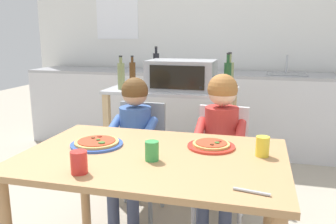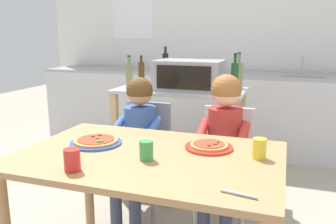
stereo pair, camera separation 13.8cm
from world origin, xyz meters
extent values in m
plane|color=#A89E8C|center=(0.00, 1.09, 0.00)|extent=(10.85, 10.85, 0.00)
cube|color=white|center=(0.00, 2.77, 1.35)|extent=(4.91, 0.12, 2.70)
cube|color=white|center=(-1.30, 2.71, 1.65)|extent=(0.56, 0.01, 0.80)
cube|color=silver|center=(0.00, 2.36, 0.43)|extent=(4.42, 0.60, 0.86)
cube|color=#9E9EA3|center=(0.00, 2.36, 0.87)|extent=(4.42, 0.60, 0.03)
cube|color=gray|center=(0.77, 2.36, 0.89)|extent=(0.40, 0.33, 0.02)
cylinder|color=#B7BABF|center=(0.77, 2.48, 0.99)|extent=(0.02, 0.02, 0.20)
cube|color=#B7BABF|center=(-0.19, 1.18, 0.86)|extent=(1.05, 0.55, 0.02)
cube|color=tan|center=(-0.19, 1.18, 0.31)|extent=(0.96, 0.51, 0.02)
cube|color=tan|center=(-0.68, 0.94, 0.42)|extent=(0.05, 0.05, 0.85)
cube|color=tan|center=(0.29, 0.94, 0.42)|extent=(0.05, 0.05, 0.85)
cube|color=tan|center=(-0.68, 1.41, 0.42)|extent=(0.05, 0.05, 0.85)
cube|color=tan|center=(0.29, 1.41, 0.42)|extent=(0.05, 0.05, 0.85)
cube|color=#999BA0|center=(-0.11, 1.16, 0.99)|extent=(0.53, 0.35, 0.24)
cube|color=black|center=(-0.11, 0.98, 0.99)|extent=(0.42, 0.01, 0.18)
cylinder|color=black|center=(0.07, 0.98, 0.92)|extent=(0.02, 0.01, 0.02)
cylinder|color=#1E4723|center=(0.26, 1.05, 0.99)|extent=(0.05, 0.05, 0.23)
cylinder|color=#1E4723|center=(0.26, 1.05, 1.13)|extent=(0.02, 0.02, 0.06)
cylinder|color=black|center=(0.26, 1.05, 1.17)|extent=(0.03, 0.03, 0.01)
cylinder|color=#4C2D14|center=(-0.56, 1.23, 0.97)|extent=(0.05, 0.05, 0.20)
cylinder|color=#4C2D14|center=(-0.56, 1.23, 1.10)|extent=(0.02, 0.02, 0.04)
cylinder|color=black|center=(-0.56, 1.23, 1.13)|extent=(0.02, 0.02, 0.01)
cylinder|color=olive|center=(-0.59, 1.05, 0.98)|extent=(0.06, 0.06, 0.21)
cylinder|color=olive|center=(-0.59, 1.05, 1.11)|extent=(0.03, 0.03, 0.05)
cylinder|color=black|center=(-0.59, 1.05, 1.14)|extent=(0.03, 0.03, 0.01)
cylinder|color=black|center=(-0.39, 1.37, 1.01)|extent=(0.05, 0.05, 0.28)
cylinder|color=black|center=(-0.39, 1.37, 1.17)|extent=(0.02, 0.02, 0.05)
cylinder|color=black|center=(-0.39, 1.37, 1.20)|extent=(0.03, 0.03, 0.01)
cylinder|color=olive|center=(0.25, 1.37, 0.98)|extent=(0.07, 0.07, 0.21)
cylinder|color=olive|center=(0.25, 1.37, 1.12)|extent=(0.03, 0.03, 0.07)
cylinder|color=black|center=(0.25, 1.37, 1.16)|extent=(0.03, 0.03, 0.01)
cube|color=#AD7F51|center=(0.00, 0.00, 0.71)|extent=(1.30, 0.86, 0.03)
cylinder|color=#AD7F51|center=(-0.59, 0.37, 0.35)|extent=(0.06, 0.06, 0.70)
cylinder|color=#AD7F51|center=(0.59, 0.37, 0.35)|extent=(0.06, 0.06, 0.70)
cube|color=gray|center=(-0.33, 0.66, 0.44)|extent=(0.36, 0.36, 0.04)
cube|color=gray|center=(-0.33, 0.82, 0.63)|extent=(0.34, 0.03, 0.38)
cylinder|color=gray|center=(-0.18, 0.51, 0.22)|extent=(0.03, 0.03, 0.42)
cylinder|color=gray|center=(-0.48, 0.51, 0.22)|extent=(0.03, 0.03, 0.42)
cylinder|color=gray|center=(-0.18, 0.81, 0.22)|extent=(0.03, 0.03, 0.42)
cylinder|color=gray|center=(-0.48, 0.81, 0.22)|extent=(0.03, 0.03, 0.42)
cube|color=silver|center=(0.27, 0.67, 0.44)|extent=(0.36, 0.36, 0.04)
cube|color=silver|center=(0.27, 0.83, 0.63)|extent=(0.34, 0.03, 0.38)
cylinder|color=silver|center=(0.42, 0.52, 0.22)|extent=(0.03, 0.03, 0.42)
cylinder|color=silver|center=(0.12, 0.52, 0.22)|extent=(0.03, 0.03, 0.42)
cylinder|color=silver|center=(0.42, 0.82, 0.22)|extent=(0.03, 0.03, 0.42)
cylinder|color=silver|center=(0.12, 0.82, 0.22)|extent=(0.03, 0.03, 0.42)
cube|color=#424C6B|center=(-0.26, 0.52, 0.48)|extent=(0.10, 0.30, 0.10)
cylinder|color=#424C6B|center=(-0.26, 0.39, 0.24)|extent=(0.08, 0.08, 0.44)
cube|color=#424C6B|center=(-0.40, 0.52, 0.48)|extent=(0.10, 0.30, 0.10)
cylinder|color=#424C6B|center=(-0.40, 0.39, 0.24)|extent=(0.08, 0.08, 0.44)
cylinder|color=#3D60A8|center=(-0.20, 0.56, 0.68)|extent=(0.06, 0.26, 0.15)
cylinder|color=#3D60A8|center=(-0.46, 0.56, 0.68)|extent=(0.06, 0.26, 0.15)
cylinder|color=#3D60A8|center=(-0.33, 0.66, 0.65)|extent=(0.22, 0.22, 0.34)
sphere|color=tan|center=(-0.33, 0.66, 0.91)|extent=(0.18, 0.18, 0.18)
sphere|color=brown|center=(-0.33, 0.66, 0.93)|extent=(0.19, 0.19, 0.19)
cube|color=#424C6B|center=(0.34, 0.53, 0.48)|extent=(0.10, 0.30, 0.10)
cylinder|color=#424C6B|center=(0.34, 0.40, 0.24)|extent=(0.08, 0.08, 0.44)
cube|color=#424C6B|center=(0.20, 0.53, 0.48)|extent=(0.10, 0.30, 0.10)
cylinder|color=#424C6B|center=(0.20, 0.40, 0.24)|extent=(0.08, 0.08, 0.44)
cylinder|color=#BC332D|center=(0.40, 0.57, 0.70)|extent=(0.06, 0.26, 0.15)
cylinder|color=#BC332D|center=(0.14, 0.57, 0.70)|extent=(0.06, 0.26, 0.15)
cylinder|color=#BC332D|center=(0.27, 0.67, 0.66)|extent=(0.22, 0.22, 0.37)
sphere|color=beige|center=(0.27, 0.67, 0.95)|extent=(0.19, 0.19, 0.19)
sphere|color=#9E6633|center=(0.27, 0.67, 0.97)|extent=(0.20, 0.20, 0.20)
cylinder|color=#3356B7|center=(-0.33, 0.06, 0.73)|extent=(0.28, 0.28, 0.01)
cylinder|color=tan|center=(-0.33, 0.06, 0.75)|extent=(0.24, 0.24, 0.01)
cylinder|color=#B23D23|center=(-0.33, 0.06, 0.75)|extent=(0.20, 0.20, 0.00)
cylinder|color=#563319|center=(-0.37, 0.09, 0.76)|extent=(0.02, 0.02, 0.01)
cylinder|color=#386628|center=(-0.28, 0.02, 0.76)|extent=(0.04, 0.04, 0.01)
cylinder|color=#386628|center=(-0.33, 0.07, 0.76)|extent=(0.02, 0.02, 0.01)
cylinder|color=maroon|center=(-0.35, 0.12, 0.76)|extent=(0.03, 0.03, 0.01)
cylinder|color=red|center=(0.27, 0.18, 0.73)|extent=(0.25, 0.25, 0.01)
cylinder|color=tan|center=(0.27, 0.18, 0.75)|extent=(0.19, 0.19, 0.01)
cylinder|color=#B23D23|center=(0.27, 0.18, 0.75)|extent=(0.17, 0.17, 0.00)
cylinder|color=#563319|center=(0.28, 0.14, 0.76)|extent=(0.02, 0.02, 0.01)
cylinder|color=maroon|center=(0.30, 0.21, 0.76)|extent=(0.03, 0.03, 0.01)
cylinder|color=#386628|center=(0.30, 0.18, 0.76)|extent=(0.03, 0.03, 0.01)
cylinder|color=green|center=(0.02, -0.08, 0.77)|extent=(0.07, 0.07, 0.09)
cylinder|color=red|center=(-0.23, -0.31, 0.78)|extent=(0.07, 0.07, 0.10)
cylinder|color=yellow|center=(0.52, 0.11, 0.78)|extent=(0.07, 0.07, 0.10)
cylinder|color=#B7BABF|center=(0.49, -0.32, 0.73)|extent=(0.14, 0.04, 0.01)
camera|label=1|loc=(0.49, -1.56, 1.31)|focal=37.26mm
camera|label=2|loc=(0.62, -1.53, 1.31)|focal=37.26mm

